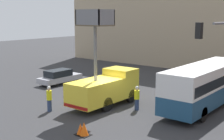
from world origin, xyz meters
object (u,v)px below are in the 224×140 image
Objects in this scene: city_bus at (206,83)px; road_worker_near_truck at (49,99)px; utility_truck at (105,86)px; road_worker_directing at (137,98)px; traffic_cone_mid_road at (84,129)px; parked_car_curbside at (59,77)px; traffic_cone_near_truck at (81,129)px.

city_bus reaches higher than road_worker_near_truck.
road_worker_directing is at bearing 13.08° from utility_truck.
road_worker_directing is 5.99m from traffic_cone_mid_road.
parked_car_curbside is at bearing 58.42° from road_worker_directing.
parked_car_curbside is (-14.68, -1.25, -1.16)m from city_bus.
road_worker_near_truck is 0.40× the size of parked_car_curbside.
utility_truck is 6.23m from traffic_cone_mid_road.
traffic_cone_mid_road is 0.17× the size of parked_car_curbside.
traffic_cone_near_truck is at bearing -175.87° from traffic_cone_mid_road.
road_worker_near_truck is 5.42m from traffic_cone_mid_road.
traffic_cone_mid_road is (5.10, -1.75, -0.56)m from road_worker_near_truck.
traffic_cone_mid_road reaches higher than traffic_cone_near_truck.
traffic_cone_near_truck is 0.84× the size of traffic_cone_mid_road.
city_bus reaches higher than road_worker_directing.
utility_truck reaches higher than city_bus.
road_worker_directing is 2.27× the size of traffic_cone_mid_road.
road_worker_directing is 2.69× the size of traffic_cone_near_truck.
road_worker_directing is at bearing -26.61° from road_worker_near_truck.
utility_truck is 2.68m from road_worker_directing.
utility_truck is 7.52m from city_bus.
parked_car_curbside is at bearing 160.44° from utility_truck.
city_bus is 5.46× the size of road_worker_near_truck.
road_worker_near_truck is at bearing 161.03° from traffic_cone_mid_road.
parked_car_curbside is (-11.44, 8.39, 0.35)m from traffic_cone_mid_road.
road_worker_near_truck is at bearing 148.55° from city_bus.
city_bus is at bearing 71.44° from traffic_cone_mid_road.
parked_car_curbside is at bearing 109.99° from city_bus.
utility_truck is at bearing 139.80° from city_bus.
road_worker_near_truck is 2.36× the size of traffic_cone_mid_road.
city_bus is 12.90× the size of traffic_cone_mid_road.
city_bus is at bearing 70.09° from traffic_cone_near_truck.
road_worker_near_truck is at bearing 112.74° from road_worker_directing.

